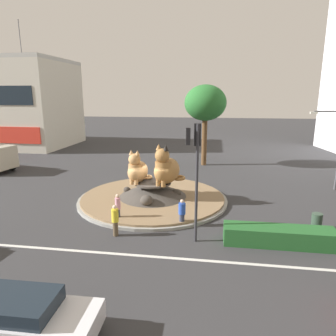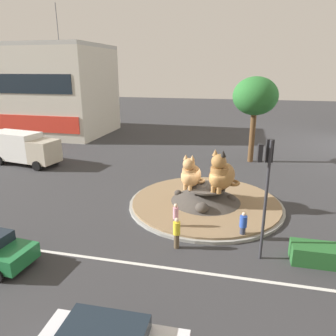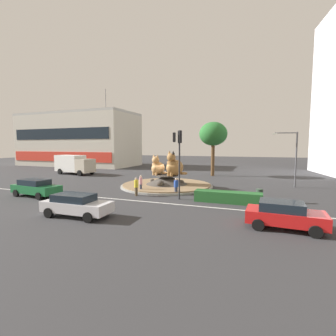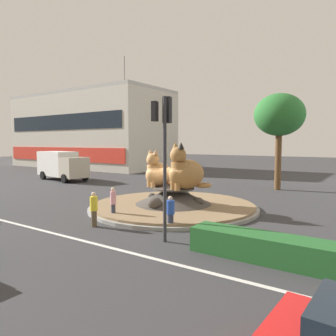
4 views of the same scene
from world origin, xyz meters
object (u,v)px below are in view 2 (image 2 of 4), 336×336
traffic_light_mast (266,175)px  pedestrian_yellow_shirt (177,232)px  pedestrian_blue_shirt (243,225)px  delivery_box_truck (23,147)px  cat_statue_tabby (221,175)px  broadleaf_tree_behind_island (255,97)px  pedestrian_pink_shirt (176,216)px  cat_statue_calico (191,175)px  shophouse_block (14,90)px

traffic_light_mast → pedestrian_yellow_shirt: size_ratio=3.47×
pedestrian_blue_shirt → traffic_light_mast: bearing=-132.6°
delivery_box_truck → traffic_light_mast: bearing=-18.7°
cat_statue_tabby → pedestrian_yellow_shirt: bearing=0.7°
broadleaf_tree_behind_island → pedestrian_blue_shirt: size_ratio=5.21×
cat_statue_tabby → pedestrian_yellow_shirt: (-1.84, -5.47, -1.44)m
cat_statue_tabby → pedestrian_blue_shirt: bearing=40.5°
pedestrian_pink_shirt → pedestrian_blue_shirt: bearing=73.3°
traffic_light_mast → delivery_box_truck: (-21.41, 11.45, -2.61)m
cat_statue_calico → shophouse_block: 35.91m
cat_statue_calico → pedestrian_blue_shirt: cat_statue_calico is taller
pedestrian_yellow_shirt → traffic_light_mast: bearing=-45.7°
shophouse_block → broadleaf_tree_behind_island: size_ratio=3.35×
pedestrian_blue_shirt → cat_statue_tabby: bearing=43.3°
cat_statue_tabby → traffic_light_mast: traffic_light_mast is taller
broadleaf_tree_behind_island → cat_statue_tabby: bearing=-100.5°
cat_statue_tabby → shophouse_block: shophouse_block is taller
cat_statue_calico → pedestrian_blue_shirt: 5.34m
cat_statue_calico → cat_statue_tabby: (2.00, -0.04, 0.16)m
shophouse_block → pedestrian_yellow_shirt: (29.11, -26.40, -5.08)m
shophouse_block → pedestrian_pink_shirt: 38.18m
cat_statue_tabby → pedestrian_pink_shirt: 4.57m
cat_statue_calico → pedestrian_yellow_shirt: cat_statue_calico is taller
broadleaf_tree_behind_island → pedestrian_pink_shirt: size_ratio=4.90×
cat_statue_tabby → traffic_light_mast: bearing=41.7°
cat_statue_calico → pedestrian_blue_shirt: size_ratio=1.52×
broadleaf_tree_behind_island → delivery_box_truck: size_ratio=1.11×
cat_statue_tabby → broadleaf_tree_behind_island: broadleaf_tree_behind_island is taller
pedestrian_blue_shirt → delivery_box_truck: (-20.64, 9.83, 0.85)m
cat_statue_tabby → delivery_box_truck: 20.11m
pedestrian_pink_shirt → traffic_light_mast: bearing=53.7°
shophouse_block → pedestrian_pink_shirt: shophouse_block is taller
shophouse_block → delivery_box_truck: shophouse_block is taller
delivery_box_truck → cat_statue_tabby: bearing=-8.0°
pedestrian_yellow_shirt → delivery_box_truck: bearing=99.9°
shophouse_block → pedestrian_blue_shirt: size_ratio=17.44×
pedestrian_blue_shirt → delivery_box_truck: 22.88m
broadleaf_tree_behind_island → pedestrian_yellow_shirt: (-4.03, -17.28, -5.43)m
cat_statue_calico → delivery_box_truck: (-17.17, 6.00, -0.51)m
cat_statue_calico → pedestrian_pink_shirt: cat_statue_calico is taller
cat_statue_calico → pedestrian_pink_shirt: size_ratio=1.43×
cat_statue_calico → shophouse_block: (-28.95, 20.90, 3.80)m
pedestrian_yellow_shirt → delivery_box_truck: delivery_box_truck is taller
shophouse_block → delivery_box_truck: (11.78, -14.89, -4.31)m
broadleaf_tree_behind_island → pedestrian_pink_shirt: 17.03m
cat_statue_tabby → pedestrian_blue_shirt: size_ratio=1.78×
cat_statue_calico → broadleaf_tree_behind_island: size_ratio=0.29×
pedestrian_pink_shirt → pedestrian_yellow_shirt: bearing=-2.5°
broadleaf_tree_behind_island → cat_statue_calico: bearing=-109.6°
cat_statue_calico → delivery_box_truck: cat_statue_calico is taller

